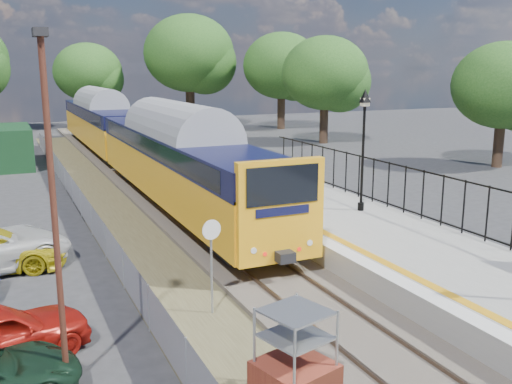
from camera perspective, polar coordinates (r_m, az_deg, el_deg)
ground at (r=15.06m, az=6.48°, el=-12.28°), size 120.00×120.00×0.00m
track_bed at (r=23.23m, az=-6.80°, el=-3.17°), size 5.90×80.00×0.29m
platform at (r=23.46m, az=5.39°, el=-2.07°), size 5.00×70.00×0.90m
platform_edge at (r=22.42m, az=0.82°, el=-1.49°), size 0.90×70.00×0.01m
victorian_lamp_north at (r=21.72m, az=10.77°, el=6.93°), size 0.44×0.44×4.60m
palisade_fence at (r=20.01m, az=19.60°, el=-1.16°), size 0.12×26.00×2.00m
wire_fence at (r=24.56m, az=-16.81°, el=-1.54°), size 0.06×52.00×1.20m
tree_line at (r=54.39m, az=-15.62°, el=12.22°), size 56.80×43.80×11.88m
train at (r=35.37m, az=-12.58°, el=5.65°), size 2.82×40.83×3.51m
brick_plinth at (r=10.89m, az=3.93°, el=-16.68°), size 1.54×1.54×2.02m
speed_sign at (r=14.46m, az=-4.47°, el=-5.99°), size 0.51×0.14×2.56m
carpark_lamp at (r=11.15m, az=-19.67°, el=-0.26°), size 0.25×0.50×6.93m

